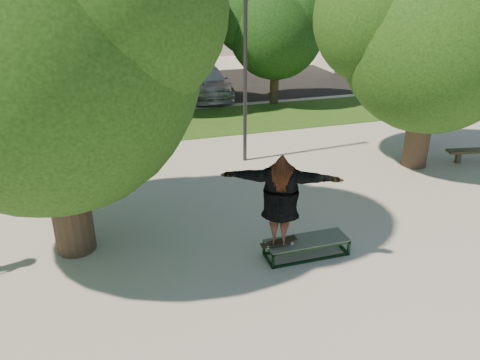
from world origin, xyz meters
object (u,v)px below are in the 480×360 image
object	(u,v)px
car_grey	(123,75)
car_silver_a	(83,81)
tree_left	(38,44)
lamppost	(245,62)
car_silver_b	(207,82)
tree_right	(430,31)
car_dark	(125,89)
grind_box	(306,247)

from	to	relation	value
car_grey	car_silver_a	bearing A→B (deg)	-159.76
tree_left	lamppost	xyz separation A→B (m)	(5.29, 3.91, -1.27)
lamppost	car_silver_b	distance (m)	9.20
car_grey	tree_left	bearing A→B (deg)	-100.00
tree_right	car_silver_b	size ratio (longest dim) A/B	1.36
lamppost	car_silver_b	bearing A→B (deg)	84.52
lamppost	car_silver_a	bearing A→B (deg)	115.84
lamppost	car_dark	distance (m)	9.46
tree_left	car_grey	xyz separation A→B (m)	(2.29, 14.93, -3.60)
car_silver_a	car_dark	xyz separation A→B (m)	(1.84, -1.68, -0.14)
lamppost	car_silver_a	distance (m)	11.63
lamppost	car_silver_a	xyz separation A→B (m)	(-4.96, 10.25, -2.34)
tree_left	car_dark	bearing A→B (deg)	80.16
tree_left	lamppost	bearing A→B (deg)	36.42
grind_box	tree_left	bearing A→B (deg)	159.43
tree_left	tree_right	xyz separation A→B (m)	(10.21, 1.99, -0.33)
tree_left	grind_box	size ratio (longest dim) A/B	3.95
tree_right	car_silver_b	bearing A→B (deg)	110.76
lamppost	tree_right	bearing A→B (deg)	-21.28
tree_right	grind_box	size ratio (longest dim) A/B	3.62
lamppost	grind_box	bearing A→B (deg)	-94.29
tree_left	grind_box	distance (m)	6.70
tree_left	car_grey	distance (m)	15.53
car_dark	car_silver_b	bearing A→B (deg)	-0.24
tree_right	grind_box	distance (m)	7.64
car_dark	car_silver_b	size ratio (longest dim) A/B	0.85
grind_box	car_silver_b	xyz separation A→B (m)	(1.28, 14.56, 0.50)
tree_left	car_silver_b	xyz separation A→B (m)	(6.14, 12.73, -3.73)
lamppost	car_silver_a	world-z (taller)	lamppost
tree_left	lamppost	world-z (taller)	tree_left
car_dark	lamppost	bearing A→B (deg)	-73.82
tree_left	car_silver_a	size ratio (longest dim) A/B	1.50
grind_box	car_silver_b	size ratio (longest dim) A/B	0.38
car_dark	tree_left	bearing A→B (deg)	-103.70
car_dark	car_grey	size ratio (longest dim) A/B	0.68
tree_left	tree_right	size ratio (longest dim) A/B	1.09
car_silver_b	car_dark	bearing A→B (deg)	-173.62
car_silver_b	tree_left	bearing A→B (deg)	-112.98
tree_left	car_silver_b	size ratio (longest dim) A/B	1.49
tree_left	car_grey	size ratio (longest dim) A/B	1.20
lamppost	car_silver_a	size ratio (longest dim) A/B	1.29
tree_left	car_dark	size ratio (longest dim) A/B	1.76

